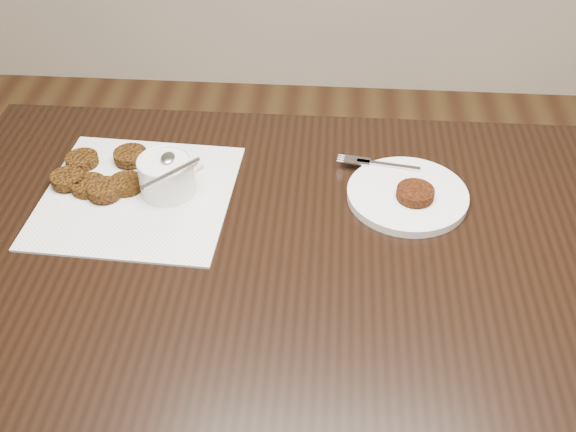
# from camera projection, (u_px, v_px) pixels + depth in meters

# --- Properties ---
(table) EXTENTS (1.33, 0.85, 0.75)m
(table) POSITION_uv_depth(u_px,v_px,m) (299.00, 389.00, 1.39)
(table) COLOR black
(table) RESTS_ON floor
(napkin) EXTENTS (0.35, 0.35, 0.00)m
(napkin) POSITION_uv_depth(u_px,v_px,m) (138.00, 195.00, 1.26)
(napkin) COLOR white
(napkin) RESTS_ON table
(sauce_ramekin) EXTENTS (0.17, 0.17, 0.14)m
(sauce_ramekin) POSITION_uv_depth(u_px,v_px,m) (165.00, 160.00, 1.22)
(sauce_ramekin) COLOR white
(sauce_ramekin) RESTS_ON napkin
(patty_cluster) EXTENTS (0.30, 0.30, 0.02)m
(patty_cluster) POSITION_uv_depth(u_px,v_px,m) (100.00, 178.00, 1.28)
(patty_cluster) COLOR #5A320B
(patty_cluster) RESTS_ON napkin
(plate_with_patty) EXTENTS (0.25, 0.25, 0.03)m
(plate_with_patty) POSITION_uv_depth(u_px,v_px,m) (408.00, 192.00, 1.25)
(plate_with_patty) COLOR white
(plate_with_patty) RESTS_ON table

